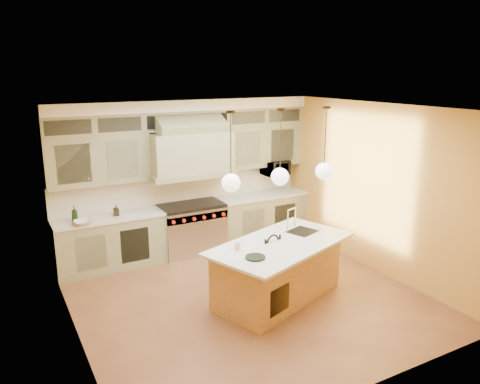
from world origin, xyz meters
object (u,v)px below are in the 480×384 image
counter_stool (278,265)px  microwave (275,168)px  kitchen_island (278,269)px  range (192,228)px

counter_stool → microwave: 3.14m
microwave → kitchen_island: bearing=-121.7°
range → microwave: size_ratio=2.21×
counter_stool → microwave: (1.59, 2.56, 0.87)m
kitchen_island → counter_stool: bearing=-143.7°
range → counter_stool: size_ratio=1.16×
kitchen_island → microwave: (1.54, 2.50, 0.98)m
range → kitchen_island: (0.41, -2.39, -0.01)m
range → counter_stool: counter_stool is taller
range → kitchen_island: kitchen_island is taller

